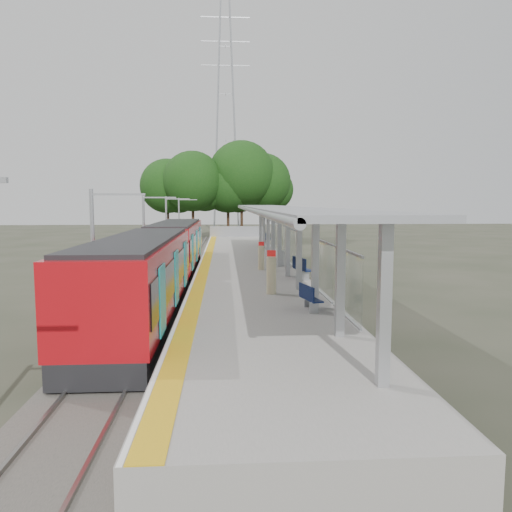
# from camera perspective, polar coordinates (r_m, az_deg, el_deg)

# --- Properties ---
(ground) EXTENTS (200.00, 200.00, 0.00)m
(ground) POSITION_cam_1_polar(r_m,az_deg,el_deg) (13.11, 2.59, -15.79)
(ground) COLOR #474438
(ground) RESTS_ON ground
(trackbed) EXTENTS (3.00, 70.00, 0.24)m
(trackbed) POSITION_cam_1_polar(r_m,az_deg,el_deg) (32.60, -9.16, -2.37)
(trackbed) COLOR #59544C
(trackbed) RESTS_ON ground
(platform) EXTENTS (6.00, 50.00, 1.00)m
(platform) POSITION_cam_1_polar(r_m,az_deg,el_deg) (32.42, -1.23, -1.66)
(platform) COLOR gray
(platform) RESTS_ON ground
(tactile_strip) EXTENTS (0.60, 50.00, 0.02)m
(tactile_strip) POSITION_cam_1_polar(r_m,az_deg,el_deg) (32.35, -5.75, -0.79)
(tactile_strip) COLOR gold
(tactile_strip) RESTS_ON platform
(end_fence) EXTENTS (6.00, 0.10, 1.20)m
(end_fence) POSITION_cam_1_polar(r_m,az_deg,el_deg) (57.15, -2.28, 2.82)
(end_fence) COLOR #9EA0A5
(end_fence) RESTS_ON platform
(train) EXTENTS (2.74, 27.60, 3.62)m
(train) POSITION_cam_1_polar(r_m,az_deg,el_deg) (26.04, -10.58, -0.24)
(train) COLOR black
(train) RESTS_ON ground
(canopy) EXTENTS (3.27, 38.00, 3.66)m
(canopy) POSITION_cam_1_polar(r_m,az_deg,el_deg) (28.44, 2.32, 4.73)
(canopy) COLOR #9EA0A5
(canopy) RESTS_ON platform
(pylon) EXTENTS (8.00, 4.00, 38.00)m
(pylon) POSITION_cam_1_polar(r_m,az_deg,el_deg) (86.25, -3.48, 15.54)
(pylon) COLOR #9EA0A5
(pylon) RESTS_ON ground
(tree_cluster) EXTENTS (20.08, 11.15, 12.98)m
(tree_cluster) POSITION_cam_1_polar(r_m,az_deg,el_deg) (66.31, -3.82, 8.58)
(tree_cluster) COLOR #382316
(tree_cluster) RESTS_ON ground
(catenary_masts) EXTENTS (2.08, 48.16, 5.40)m
(catenary_masts) POSITION_cam_1_polar(r_m,az_deg,el_deg) (31.53, -12.53, 2.38)
(catenary_masts) COLOR #9EA0A5
(catenary_masts) RESTS_ON ground
(bench_near) EXTENTS (0.71, 1.40, 0.92)m
(bench_near) POSITION_cam_1_polar(r_m,az_deg,el_deg) (18.26, 6.09, -4.67)
(bench_near) COLOR #0E1A46
(bench_near) RESTS_ON platform
(bench_mid) EXTENTS (0.91, 1.67, 1.09)m
(bench_mid) POSITION_cam_1_polar(r_m,az_deg,el_deg) (25.74, 5.22, -1.30)
(bench_mid) COLOR #0E1A46
(bench_mid) RESTS_ON platform
(bench_far) EXTENTS (1.02, 1.54, 1.02)m
(bench_far) POSITION_cam_1_polar(r_m,az_deg,el_deg) (47.23, 1.18, 2.05)
(bench_far) COLOR #0E1A46
(bench_far) RESTS_ON platform
(info_pillar_near) EXTENTS (0.42, 0.42, 1.87)m
(info_pillar_near) POSITION_cam_1_polar(r_m,az_deg,el_deg) (21.32, 1.77, -2.18)
(info_pillar_near) COLOR beige
(info_pillar_near) RESTS_ON platform
(info_pillar_far) EXTENTS (0.37, 0.37, 1.64)m
(info_pillar_far) POSITION_cam_1_polar(r_m,az_deg,el_deg) (28.93, 0.60, -0.19)
(info_pillar_far) COLOR beige
(info_pillar_far) RESTS_ON platform
(litter_bin) EXTENTS (0.62, 0.62, 0.96)m
(litter_bin) POSITION_cam_1_polar(r_m,az_deg,el_deg) (30.81, 3.01, -0.24)
(litter_bin) COLOR #9EA0A5
(litter_bin) RESTS_ON platform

